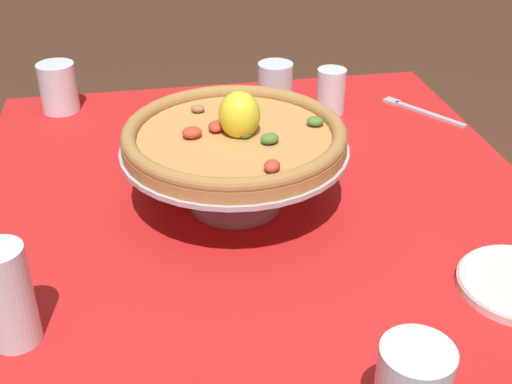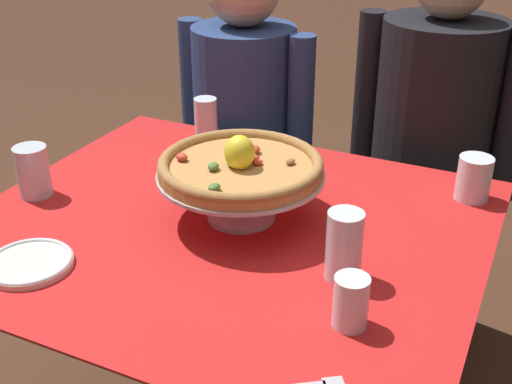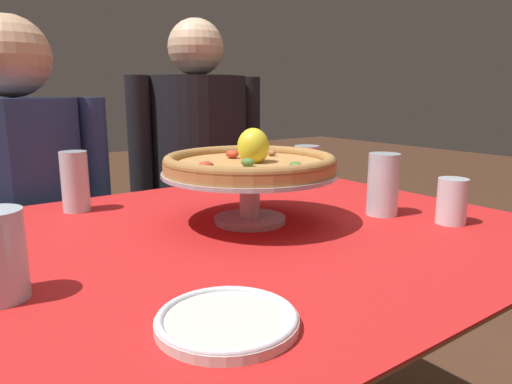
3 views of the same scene
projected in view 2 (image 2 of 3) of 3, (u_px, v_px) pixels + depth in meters
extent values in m
cylinder|color=olive|center=(156.00, 238.00, 2.10)|extent=(0.06, 0.06, 0.69)
cylinder|color=olive|center=(454.00, 316.00, 1.74)|extent=(0.06, 0.06, 0.69)
cube|color=olive|center=(225.00, 230.00, 1.44)|extent=(1.06, 0.92, 0.02)
cube|color=red|center=(225.00, 225.00, 1.43)|extent=(1.10, 0.96, 0.00)
cylinder|color=#B7B7C1|center=(241.00, 215.00, 1.45)|extent=(0.15, 0.15, 0.01)
cylinder|color=#B7B7C1|center=(241.00, 195.00, 1.43)|extent=(0.04, 0.04, 0.09)
cylinder|color=#B7B7C1|center=(241.00, 175.00, 1.41)|extent=(0.36, 0.36, 0.01)
cylinder|color=#BC8447|center=(241.00, 169.00, 1.40)|extent=(0.35, 0.35, 0.02)
torus|color=#A6743E|center=(241.00, 163.00, 1.39)|extent=(0.35, 0.35, 0.02)
ellipsoid|color=#4C7533|center=(232.00, 163.00, 1.39)|extent=(0.02, 0.03, 0.01)
ellipsoid|color=#4C7533|center=(213.00, 166.00, 1.37)|extent=(0.03, 0.03, 0.02)
ellipsoid|color=#C63D28|center=(182.00, 157.00, 1.41)|extent=(0.04, 0.03, 0.02)
ellipsoid|color=#C63D28|center=(254.00, 150.00, 1.44)|extent=(0.03, 0.04, 0.02)
ellipsoid|color=#C63D28|center=(258.00, 162.00, 1.39)|extent=(0.03, 0.03, 0.01)
ellipsoid|color=tan|center=(243.00, 162.00, 1.39)|extent=(0.02, 0.03, 0.01)
ellipsoid|color=#C63D28|center=(253.00, 158.00, 1.41)|extent=(0.03, 0.02, 0.02)
ellipsoid|color=#4C7533|center=(214.00, 187.00, 1.28)|extent=(0.03, 0.03, 0.02)
ellipsoid|color=#996B42|center=(290.00, 161.00, 1.40)|extent=(0.02, 0.03, 0.01)
ellipsoid|color=yellow|center=(240.00, 152.00, 1.37)|extent=(0.09, 0.09, 0.07)
cylinder|color=silver|center=(33.00, 171.00, 1.53)|extent=(0.08, 0.08, 0.12)
cylinder|color=silver|center=(34.00, 179.00, 1.54)|extent=(0.07, 0.07, 0.08)
cylinder|color=silver|center=(206.00, 123.00, 1.78)|extent=(0.06, 0.06, 0.14)
cylinder|color=silver|center=(206.00, 129.00, 1.79)|extent=(0.05, 0.05, 0.10)
cylinder|color=silver|center=(344.00, 246.00, 1.22)|extent=(0.07, 0.07, 0.14)
cylinder|color=silver|center=(343.00, 261.00, 1.23)|extent=(0.06, 0.06, 0.07)
cylinder|color=white|center=(474.00, 178.00, 1.51)|extent=(0.08, 0.08, 0.10)
cylinder|color=silver|center=(472.00, 191.00, 1.53)|extent=(0.07, 0.07, 0.04)
cylinder|color=white|center=(351.00, 302.00, 1.10)|extent=(0.06, 0.06, 0.10)
cylinder|color=silver|center=(350.00, 308.00, 1.11)|extent=(0.05, 0.05, 0.07)
cylinder|color=silver|center=(29.00, 264.00, 1.28)|extent=(0.17, 0.17, 0.01)
torus|color=white|center=(29.00, 261.00, 1.28)|extent=(0.17, 0.17, 0.01)
cube|color=#B7B7C1|center=(333.00, 384.00, 0.99)|extent=(0.04, 0.04, 0.01)
cube|color=navy|center=(245.00, 238.00, 2.33)|extent=(0.31, 0.35, 0.46)
cylinder|color=navy|center=(244.00, 107.00, 2.11)|extent=(0.36, 0.36, 0.52)
cylinder|color=navy|center=(193.00, 85.00, 2.18)|extent=(0.08, 0.08, 0.44)
cylinder|color=navy|center=(301.00, 107.00, 1.99)|extent=(0.08, 0.08, 0.44)
cube|color=black|center=(415.00, 269.00, 2.13)|extent=(0.31, 0.35, 0.48)
cylinder|color=black|center=(435.00, 118.00, 1.90)|extent=(0.38, 0.38, 0.57)
cylinder|color=black|center=(368.00, 92.00, 1.97)|extent=(0.08, 0.08, 0.48)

